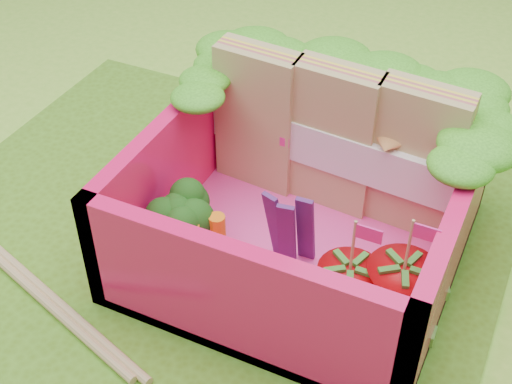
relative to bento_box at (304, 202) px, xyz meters
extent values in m
plane|color=#89D53C|center=(-0.44, -0.25, -0.31)|extent=(14.00, 14.00, 0.00)
cube|color=#578E20|center=(-0.44, -0.25, -0.29)|extent=(2.60, 2.60, 0.03)
cube|color=#FF41A6|center=(0.00, 0.00, -0.25)|extent=(1.30, 1.30, 0.05)
cube|color=#FF1561|center=(0.00, 0.61, 0.00)|extent=(1.30, 0.07, 0.55)
cube|color=#FF1561|center=(0.00, -0.62, 0.00)|extent=(1.30, 0.07, 0.55)
cube|color=#FF1561|center=(-0.61, 0.00, 0.00)|extent=(0.07, 1.30, 0.55)
cube|color=#FF1561|center=(0.61, 0.00, 0.00)|extent=(0.07, 1.30, 0.55)
ellipsoid|color=#328718|center=(-0.50, 0.58, 0.33)|extent=(0.30, 0.30, 0.11)
ellipsoid|color=#328718|center=(-0.38, 0.58, 0.33)|extent=(0.30, 0.30, 0.11)
ellipsoid|color=#328718|center=(-0.25, 0.58, 0.33)|extent=(0.30, 0.30, 0.11)
ellipsoid|color=#328718|center=(-0.13, 0.58, 0.33)|extent=(0.30, 0.30, 0.11)
ellipsoid|color=#328718|center=(0.00, 0.58, 0.33)|extent=(0.30, 0.30, 0.11)
ellipsoid|color=#328718|center=(0.12, 0.58, 0.33)|extent=(0.30, 0.30, 0.11)
ellipsoid|color=#328718|center=(0.25, 0.58, 0.33)|extent=(0.30, 0.30, 0.11)
ellipsoid|color=#328718|center=(0.37, 0.58, 0.33)|extent=(0.30, 0.30, 0.11)
ellipsoid|color=#328718|center=(0.50, 0.58, 0.33)|extent=(0.30, 0.30, 0.11)
ellipsoid|color=#328718|center=(-0.58, 0.10, 0.33)|extent=(0.27, 0.27, 0.10)
ellipsoid|color=#328718|center=(-0.58, 0.24, 0.33)|extent=(0.27, 0.27, 0.10)
ellipsoid|color=#328718|center=(-0.58, 0.38, 0.33)|extent=(0.27, 0.27, 0.10)
ellipsoid|color=#328718|center=(-0.58, 0.52, 0.33)|extent=(0.27, 0.27, 0.10)
ellipsoid|color=#328718|center=(0.58, 0.10, 0.33)|extent=(0.27, 0.27, 0.10)
ellipsoid|color=#328718|center=(0.58, 0.24, 0.33)|extent=(0.27, 0.27, 0.10)
ellipsoid|color=#328718|center=(0.58, 0.38, 0.33)|extent=(0.27, 0.27, 0.10)
ellipsoid|color=#328718|center=(0.58, 0.52, 0.33)|extent=(0.27, 0.27, 0.10)
cube|color=tan|center=(-0.37, 0.33, 0.12)|extent=(0.40, 0.18, 0.68)
cube|color=tan|center=(0.00, 0.33, 0.12)|extent=(0.40, 0.18, 0.68)
cube|color=tan|center=(0.37, 0.33, 0.12)|extent=(0.40, 0.18, 0.68)
cube|color=white|center=(0.00, 0.33, 0.08)|extent=(1.24, 0.27, 0.20)
cylinder|color=#689F4D|center=(-0.43, -0.26, -0.15)|extent=(0.12, 0.12, 0.14)
ellipsoid|color=#184612|center=(-0.43, -0.26, -0.03)|extent=(0.33, 0.33, 0.12)
cylinder|color=orange|center=(-0.35, -0.34, -0.11)|extent=(0.07, 0.07, 0.23)
cylinder|color=orange|center=(-0.28, -0.25, -0.11)|extent=(0.07, 0.07, 0.24)
cube|color=#421B5E|center=(-0.06, -0.15, -0.04)|extent=(0.07, 0.04, 0.38)
cube|color=#421B5E|center=(0.00, -0.18, -0.04)|extent=(0.07, 0.03, 0.38)
cube|color=#421B5E|center=(0.06, -0.12, -0.04)|extent=(0.07, 0.02, 0.38)
cone|color=#B50B0C|center=(0.31, -0.31, -0.10)|extent=(0.25, 0.25, 0.25)
cylinder|color=tan|center=(0.31, -0.31, 0.14)|extent=(0.01, 0.01, 0.24)
cube|color=#F22891|center=(0.36, -0.31, 0.22)|extent=(0.10, 0.01, 0.06)
cone|color=#B50B0C|center=(0.50, -0.25, -0.09)|extent=(0.27, 0.27, 0.27)
cylinder|color=tan|center=(0.50, -0.25, 0.17)|extent=(0.01, 0.01, 0.24)
cube|color=#F22891|center=(0.55, -0.25, 0.25)|extent=(0.10, 0.01, 0.06)
cube|color=#5FBB3A|center=(0.50, -0.09, -0.20)|extent=(0.33, 0.17, 0.05)
cube|color=#5FBB3A|center=(0.50, -0.30, -0.20)|extent=(0.32, 0.08, 0.05)
cube|color=#5FBB3A|center=(0.15, -0.39, -0.20)|extent=(0.19, 0.32, 0.05)
camera|label=1|loc=(0.78, -2.12, 1.92)|focal=50.00mm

